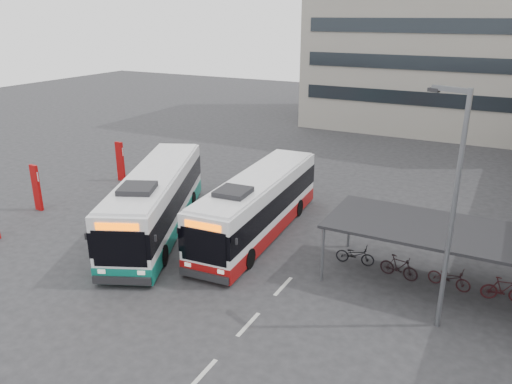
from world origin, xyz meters
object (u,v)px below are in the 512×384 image
at_px(pedestrian, 268,225).
at_px(bus_main, 258,206).
at_px(bus_teal, 156,202).
at_px(lamp_post, 452,199).

bearing_deg(pedestrian, bus_main, 81.52).
relative_size(bus_teal, pedestrian, 7.65).
height_order(bus_main, lamp_post, lamp_post).
bearing_deg(bus_teal, bus_main, -0.17).
bearing_deg(pedestrian, lamp_post, -91.65).
relative_size(bus_main, bus_teal, 0.96).
bearing_deg(lamp_post, bus_main, 178.12).
bearing_deg(bus_main, pedestrian, -33.67).
distance_m(bus_main, bus_teal, 5.13).
distance_m(bus_main, pedestrian, 1.17).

